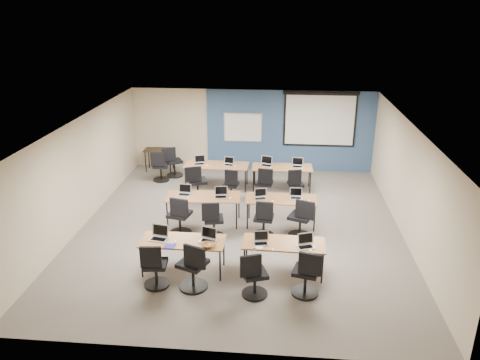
# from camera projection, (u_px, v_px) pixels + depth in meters

# --- Properties ---
(floor) EXTENTS (8.00, 9.00, 0.02)m
(floor) POSITION_uv_depth(u_px,v_px,m) (240.00, 227.00, 11.84)
(floor) COLOR #6B6354
(floor) RESTS_ON ground
(ceiling) EXTENTS (8.00, 9.00, 0.02)m
(ceiling) POSITION_uv_depth(u_px,v_px,m) (240.00, 124.00, 10.88)
(ceiling) COLOR white
(ceiling) RESTS_ON ground
(wall_back) EXTENTS (8.00, 0.04, 2.70)m
(wall_back) POSITION_uv_depth(u_px,v_px,m) (252.00, 130.00, 15.54)
(wall_back) COLOR beige
(wall_back) RESTS_ON ground
(wall_front) EXTENTS (8.00, 0.04, 2.70)m
(wall_front) POSITION_uv_depth(u_px,v_px,m) (214.00, 281.00, 7.17)
(wall_front) COLOR beige
(wall_front) RESTS_ON ground
(wall_left) EXTENTS (0.04, 9.00, 2.70)m
(wall_left) POSITION_uv_depth(u_px,v_px,m) (81.00, 173.00, 11.69)
(wall_left) COLOR beige
(wall_left) RESTS_ON ground
(wall_right) EXTENTS (0.04, 9.00, 2.70)m
(wall_right) POSITION_uv_depth(u_px,v_px,m) (409.00, 183.00, 11.02)
(wall_right) COLOR beige
(wall_right) RESTS_ON ground
(blue_accent_panel) EXTENTS (5.50, 0.04, 2.70)m
(blue_accent_panel) POSITION_uv_depth(u_px,v_px,m) (290.00, 131.00, 15.41)
(blue_accent_panel) COLOR #3D5977
(blue_accent_panel) RESTS_ON wall_back
(whiteboard) EXTENTS (1.28, 0.03, 0.98)m
(whiteboard) POSITION_uv_depth(u_px,v_px,m) (243.00, 128.00, 15.46)
(whiteboard) COLOR silver
(whiteboard) RESTS_ON wall_back
(projector_screen) EXTENTS (2.40, 0.10, 1.82)m
(projector_screen) POSITION_uv_depth(u_px,v_px,m) (320.00, 116.00, 15.08)
(projector_screen) COLOR black
(projector_screen) RESTS_ON wall_back
(training_table_front_left) EXTENTS (1.75, 0.73, 0.73)m
(training_table_front_left) POSITION_uv_depth(u_px,v_px,m) (183.00, 242.00, 9.70)
(training_table_front_left) COLOR brown
(training_table_front_left) RESTS_ON floor
(training_table_front_right) EXTENTS (1.69, 0.70, 0.73)m
(training_table_front_right) POSITION_uv_depth(u_px,v_px,m) (284.00, 245.00, 9.60)
(training_table_front_right) COLOR brown
(training_table_front_right) RESTS_ON floor
(training_table_mid_left) EXTENTS (1.88, 0.78, 0.73)m
(training_table_mid_left) POSITION_uv_depth(u_px,v_px,m) (203.00, 198.00, 11.89)
(training_table_mid_left) COLOR brown
(training_table_mid_left) RESTS_ON floor
(training_table_mid_right) EXTENTS (1.78, 0.74, 0.73)m
(training_table_mid_right) POSITION_uv_depth(u_px,v_px,m) (281.00, 200.00, 11.75)
(training_table_mid_right) COLOR #935C3A
(training_table_mid_right) RESTS_ON floor
(training_table_back_left) EXTENTS (1.93, 0.80, 0.73)m
(training_table_back_left) POSITION_uv_depth(u_px,v_px,m) (217.00, 166.00, 14.18)
(training_table_back_left) COLOR brown
(training_table_back_left) RESTS_ON floor
(training_table_back_right) EXTENTS (1.79, 0.75, 0.73)m
(training_table_back_right) POSITION_uv_depth(u_px,v_px,m) (282.00, 168.00, 13.99)
(training_table_back_right) COLOR olive
(training_table_back_right) RESTS_ON floor
(laptop_0) EXTENTS (0.36, 0.31, 0.27)m
(laptop_0) POSITION_uv_depth(u_px,v_px,m) (159.00, 236.00, 9.74)
(laptop_0) COLOR silver
(laptop_0) RESTS_ON training_table_front_left
(mouse_0) EXTENTS (0.07, 0.10, 0.03)m
(mouse_0) POSITION_uv_depth(u_px,v_px,m) (175.00, 242.00, 9.59)
(mouse_0) COLOR white
(mouse_0) RESTS_ON training_table_front_left
(task_chair_0) EXTENTS (0.51, 0.51, 0.99)m
(task_chair_0) POSITION_uv_depth(u_px,v_px,m) (155.00, 269.00, 9.24)
(task_chair_0) COLOR black
(task_chair_0) RESTS_ON floor
(laptop_1) EXTENTS (0.34, 0.29, 0.26)m
(laptop_1) POSITION_uv_depth(u_px,v_px,m) (208.00, 238.00, 9.65)
(laptop_1) COLOR silver
(laptop_1) RESTS_ON training_table_front_left
(mouse_1) EXTENTS (0.06, 0.09, 0.03)m
(mouse_1) POSITION_uv_depth(u_px,v_px,m) (210.00, 244.00, 9.51)
(mouse_1) COLOR white
(mouse_1) RESTS_ON training_table_front_left
(task_chair_1) EXTENTS (0.61, 0.58, 1.05)m
(task_chair_1) POSITION_uv_depth(u_px,v_px,m) (193.00, 270.00, 9.16)
(task_chair_1) COLOR black
(task_chair_1) RESTS_ON floor
(laptop_2) EXTENTS (0.30, 0.26, 0.23)m
(laptop_2) POSITION_uv_depth(u_px,v_px,m) (261.00, 240.00, 9.56)
(laptop_2) COLOR silver
(laptop_2) RESTS_ON training_table_front_right
(mouse_2) EXTENTS (0.08, 0.11, 0.03)m
(mouse_2) POSITION_uv_depth(u_px,v_px,m) (273.00, 250.00, 9.30)
(mouse_2) COLOR white
(mouse_2) RESTS_ON training_table_front_right
(task_chair_2) EXTENTS (0.52, 0.51, 0.99)m
(task_chair_2) POSITION_uv_depth(u_px,v_px,m) (254.00, 278.00, 8.94)
(task_chair_2) COLOR black
(task_chair_2) RESTS_ON floor
(laptop_3) EXTENTS (0.33, 0.28, 0.25)m
(laptop_3) POSITION_uv_depth(u_px,v_px,m) (306.00, 243.00, 9.43)
(laptop_3) COLOR #A9A9AC
(laptop_3) RESTS_ON training_table_front_right
(mouse_3) EXTENTS (0.08, 0.11, 0.03)m
(mouse_3) POSITION_uv_depth(u_px,v_px,m) (310.00, 250.00, 9.26)
(mouse_3) COLOR white
(mouse_3) RESTS_ON training_table_front_right
(task_chair_3) EXTENTS (0.53, 0.53, 1.01)m
(task_chair_3) POSITION_uv_depth(u_px,v_px,m) (306.00, 277.00, 8.97)
(task_chair_3) COLOR black
(task_chair_3) RESTS_ON floor
(laptop_4) EXTENTS (0.33, 0.28, 0.25)m
(laptop_4) POSITION_uv_depth(u_px,v_px,m) (185.00, 192.00, 11.96)
(laptop_4) COLOR #ACACB5
(laptop_4) RESTS_ON training_table_mid_left
(mouse_4) EXTENTS (0.07, 0.10, 0.03)m
(mouse_4) POSITION_uv_depth(u_px,v_px,m) (188.00, 197.00, 11.78)
(mouse_4) COLOR white
(mouse_4) RESTS_ON training_table_mid_left
(task_chair_4) EXTENTS (0.56, 0.56, 1.04)m
(task_chair_4) POSITION_uv_depth(u_px,v_px,m) (180.00, 219.00, 11.31)
(task_chair_4) COLOR black
(task_chair_4) RESTS_ON floor
(laptop_5) EXTENTS (0.33, 0.28, 0.25)m
(laptop_5) POSITION_uv_depth(u_px,v_px,m) (221.00, 194.00, 11.82)
(laptop_5) COLOR silver
(laptop_5) RESTS_ON training_table_mid_left
(mouse_5) EXTENTS (0.09, 0.12, 0.04)m
(mouse_5) POSITION_uv_depth(u_px,v_px,m) (230.00, 198.00, 11.72)
(mouse_5) COLOR white
(mouse_5) RESTS_ON training_table_mid_left
(task_chair_5) EXTENTS (0.51, 0.51, 0.99)m
(task_chair_5) POSITION_uv_depth(u_px,v_px,m) (213.00, 223.00, 11.15)
(task_chair_5) COLOR black
(task_chair_5) RESTS_ON floor
(laptop_6) EXTENTS (0.31, 0.27, 0.24)m
(laptop_6) POSITION_uv_depth(u_px,v_px,m) (260.00, 196.00, 11.73)
(laptop_6) COLOR #B9B8BD
(laptop_6) RESTS_ON training_table_mid_right
(mouse_6) EXTENTS (0.09, 0.12, 0.04)m
(mouse_6) POSITION_uv_depth(u_px,v_px,m) (273.00, 201.00, 11.54)
(mouse_6) COLOR white
(mouse_6) RESTS_ON training_table_mid_right
(task_chair_6) EXTENTS (0.51, 0.51, 0.99)m
(task_chair_6) POSITION_uv_depth(u_px,v_px,m) (264.00, 222.00, 11.23)
(task_chair_6) COLOR black
(task_chair_6) RESTS_ON floor
(laptop_7) EXTENTS (0.31, 0.27, 0.24)m
(laptop_7) POSITION_uv_depth(u_px,v_px,m) (296.00, 196.00, 11.76)
(laptop_7) COLOR #ABABAF
(laptop_7) RESTS_ON training_table_mid_right
(mouse_7) EXTENTS (0.07, 0.10, 0.03)m
(mouse_7) POSITION_uv_depth(u_px,v_px,m) (309.00, 200.00, 11.59)
(mouse_7) COLOR white
(mouse_7) RESTS_ON training_table_mid_right
(task_chair_7) EXTENTS (0.60, 0.57, 1.04)m
(task_chair_7) POSITION_uv_depth(u_px,v_px,m) (301.00, 222.00, 11.17)
(task_chair_7) COLOR black
(task_chair_7) RESTS_ON floor
(laptop_8) EXTENTS (0.33, 0.28, 0.25)m
(laptop_8) POSITION_uv_depth(u_px,v_px,m) (199.00, 162.00, 14.22)
(laptop_8) COLOR #A2A2AC
(laptop_8) RESTS_ON training_table_back_left
(mouse_8) EXTENTS (0.09, 0.11, 0.03)m
(mouse_8) POSITION_uv_depth(u_px,v_px,m) (207.00, 166.00, 14.04)
(mouse_8) COLOR white
(mouse_8) RESTS_ON training_table_back_left
(task_chair_8) EXTENTS (0.59, 0.57, 1.04)m
(task_chair_8) POSITION_uv_depth(u_px,v_px,m) (197.00, 185.00, 13.39)
(task_chair_8) COLOR black
(task_chair_8) RESTS_ON floor
(laptop_9) EXTENTS (0.30, 0.25, 0.23)m
(laptop_9) POSITION_uv_depth(u_px,v_px,m) (229.00, 163.00, 14.13)
(laptop_9) COLOR #B9B9BE
(laptop_9) RESTS_ON training_table_back_left
(mouse_9) EXTENTS (0.07, 0.11, 0.04)m
(mouse_9) POSITION_uv_depth(u_px,v_px,m) (235.00, 166.00, 13.99)
(mouse_9) COLOR white
(mouse_9) RESTS_ON training_table_back_left
(task_chair_9) EXTENTS (0.46, 0.46, 0.95)m
(task_chair_9) POSITION_uv_depth(u_px,v_px,m) (231.00, 187.00, 13.38)
(task_chair_9) COLOR black
(task_chair_9) RESTS_ON floor
(laptop_10) EXTENTS (0.35, 0.30, 0.27)m
(laptop_10) POSITION_uv_depth(u_px,v_px,m) (267.00, 163.00, 14.09)
(laptop_10) COLOR #B5B5BC
(laptop_10) RESTS_ON training_table_back_right
(mouse_10) EXTENTS (0.06, 0.09, 0.03)m
(mouse_10) POSITION_uv_depth(u_px,v_px,m) (271.00, 167.00, 13.89)
(mouse_10) COLOR white
(mouse_10) RESTS_ON training_table_back_right
(task_chair_10) EXTENTS (0.51, 0.51, 0.99)m
(task_chair_10) POSITION_uv_depth(u_px,v_px,m) (265.00, 186.00, 13.37)
(task_chair_10) COLOR black
(task_chair_10) RESTS_ON floor
(laptop_11) EXTENTS (0.34, 0.29, 0.26)m
(laptop_11) POSITION_uv_depth(u_px,v_px,m) (298.00, 164.00, 13.99)
(laptop_11) COLOR silver
(laptop_11) RESTS_ON training_table_back_right
(mouse_11) EXTENTS (0.08, 0.11, 0.04)m
(mouse_11) POSITION_uv_depth(u_px,v_px,m) (302.00, 168.00, 13.83)
(mouse_11) COLOR white
(mouse_11) RESTS_ON training_table_back_right
(task_chair_11) EXTENTS (0.47, 0.47, 0.95)m
(task_chair_11) POSITION_uv_depth(u_px,v_px,m) (295.00, 187.00, 13.38)
(task_chair_11) COLOR black
(task_chair_11) RESTS_ON floor
(blue_mousepad) EXTENTS (0.25, 0.22, 0.01)m
(blue_mousepad) POSITION_uv_depth(u_px,v_px,m) (170.00, 246.00, 9.45)
(blue_mousepad) COLOR #27269B
(blue_mousepad) RESTS_ON training_table_front_left
(snack_bowl) EXTENTS (0.33, 0.33, 0.08)m
(snack_bowl) POSITION_uv_depth(u_px,v_px,m) (208.00, 245.00, 9.42)
(snack_bowl) COLOR brown
(snack_bowl) RESTS_ON training_table_front_left
(snack_plate) EXTENTS (0.19, 0.19, 0.01)m
(snack_plate) POSITION_uv_depth(u_px,v_px,m) (259.00, 247.00, 9.40)
(snack_plate) COLOR white
(snack_plate) RESTS_ON training_table_front_right
(coffee_cup) EXTENTS (0.07, 0.07, 0.05)m
(coffee_cup) POSITION_uv_depth(u_px,v_px,m) (254.00, 249.00, 9.27)
(coffee_cup) COLOR white
(coffee_cup) RESTS_ON snack_plate
(utility_table) EXTENTS (0.95, 0.53, 0.75)m
(utility_table) POSITION_uv_depth(u_px,v_px,m) (159.00, 152.00, 15.60)
(utility_table) COLOR black
(utility_table) RESTS_ON floor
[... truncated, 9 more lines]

